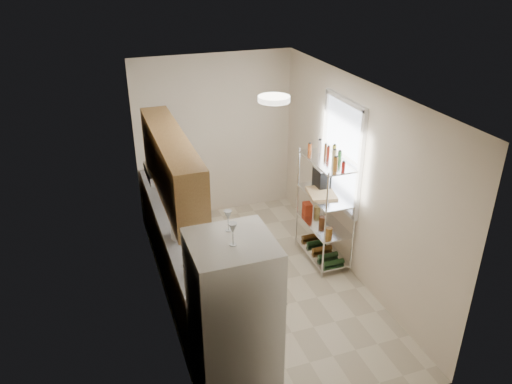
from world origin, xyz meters
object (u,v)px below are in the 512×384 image
frying_pan_large (178,209)px  cutting_board (322,193)px  rice_cooker (183,228)px  refrigerator (234,323)px  espresso_machine (322,178)px

frying_pan_large → cutting_board: 1.92m
rice_cooker → refrigerator: bearing=-85.8°
cutting_board → espresso_machine: size_ratio=1.48×
rice_cooker → frying_pan_large: size_ratio=1.23×
rice_cooker → frying_pan_large: (0.07, 0.67, -0.10)m
rice_cooker → cutting_board: rice_cooker is taller
frying_pan_large → espresso_machine: espresso_machine is taller
refrigerator → frying_pan_large: refrigerator is taller
frying_pan_large → cutting_board: (1.87, -0.39, 0.11)m
refrigerator → espresso_machine: refrigerator is taller
rice_cooker → espresso_machine: 2.09m
espresso_machine → frying_pan_large: bearing=174.4°
rice_cooker → espresso_machine: (2.03, 0.47, 0.14)m
refrigerator → espresso_machine: (1.91, 2.10, 0.28)m
rice_cooker → frying_pan_large: 0.68m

